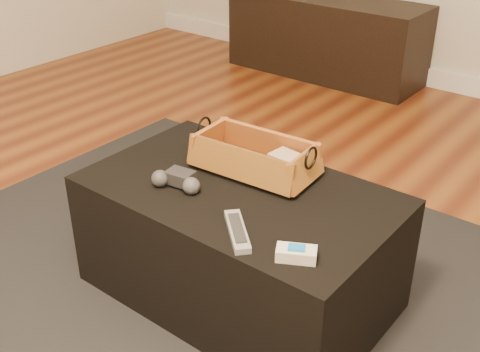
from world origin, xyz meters
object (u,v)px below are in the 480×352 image
Objects in this scene: tv_remote at (247,164)px; cream_gadget at (296,253)px; media_cabinet at (326,37)px; ottoman at (239,242)px; game_controller at (177,180)px; silver_remote at (237,231)px; wicker_basket at (255,158)px.

cream_gadget reaches higher than tv_remote.
media_cabinet is 2.43m from ottoman.
silver_remote is (0.31, -0.09, -0.02)m from game_controller.
ottoman is 8.38× the size of cream_gadget.
silver_remote is at bearing -52.61° from ottoman.
game_controller is 0.51m from cream_gadget.
wicker_basket is at bearing 62.86° from game_controller.
wicker_basket is 0.50m from cream_gadget.
tv_remote is at bearing 65.14° from game_controller.
tv_remote is at bearing 123.81° from silver_remote.
media_cabinet reaches higher than tv_remote.
cream_gadget reaches higher than ottoman.
game_controller reaches higher than cream_gadget.
media_cabinet reaches higher than ottoman.
game_controller is 0.99× the size of silver_remote.
game_controller is at bearing -142.43° from ottoman.
ottoman is 0.31m from game_controller.
ottoman is 0.29m from wicker_basket.
ottoman is at bearing -75.73° from wicker_basket.
wicker_basket reaches higher than media_cabinet.
tv_remote is 0.51m from cream_gadget.
silver_remote is at bearing -66.23° from tv_remote.
ottoman is at bearing -74.18° from tv_remote.
silver_remote is at bearing -64.40° from media_cabinet.
media_cabinet reaches higher than cream_gadget.
media_cabinet is 7.47× the size of game_controller.
silver_remote is (0.21, -0.31, -0.02)m from tv_remote.
game_controller is (-0.10, -0.22, 0.00)m from tv_remote.
ottoman is at bearing 37.57° from game_controller.
wicker_basket is at bearing 30.87° from tv_remote.
wicker_basket reaches higher than silver_remote.
cream_gadget is at bearing -60.72° from media_cabinet.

